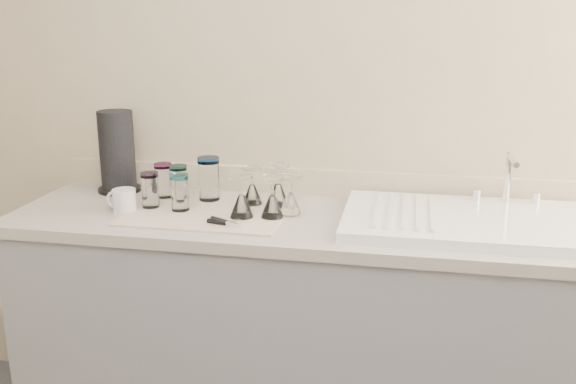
% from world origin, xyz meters
% --- Properties ---
extents(room_envelope, '(3.54, 3.50, 2.52)m').
position_xyz_m(room_envelope, '(0.00, 0.00, 1.56)').
color(room_envelope, '#4B4B50').
rests_on(room_envelope, ground).
extents(counter_unit, '(2.06, 0.62, 0.90)m').
position_xyz_m(counter_unit, '(0.00, 1.20, 0.45)').
color(counter_unit, slate).
rests_on(counter_unit, ground).
extents(sink_unit, '(0.82, 0.50, 0.22)m').
position_xyz_m(sink_unit, '(0.55, 1.20, 0.92)').
color(sink_unit, white).
rests_on(sink_unit, counter_unit).
extents(dish_towel, '(0.55, 0.42, 0.01)m').
position_xyz_m(dish_towel, '(-0.34, 1.18, 0.90)').
color(dish_towel, beige).
rests_on(dish_towel, counter_unit).
extents(tumbler_teal, '(0.07, 0.07, 0.13)m').
position_xyz_m(tumbler_teal, '(-0.56, 1.31, 0.97)').
color(tumbler_teal, white).
rests_on(tumbler_teal, dish_towel).
extents(tumbler_cyan, '(0.07, 0.07, 0.13)m').
position_xyz_m(tumbler_cyan, '(-0.49, 1.30, 0.97)').
color(tumbler_cyan, white).
rests_on(tumbler_cyan, dish_towel).
extents(tumbler_purple, '(0.08, 0.08, 0.16)m').
position_xyz_m(tumbler_purple, '(-0.38, 1.31, 0.99)').
color(tumbler_purple, white).
rests_on(tumbler_purple, dish_towel).
extents(tumbler_magenta, '(0.06, 0.06, 0.13)m').
position_xyz_m(tumbler_magenta, '(-0.55, 1.18, 0.97)').
color(tumbler_magenta, white).
rests_on(tumbler_magenta, dish_towel).
extents(tumbler_blue, '(0.07, 0.07, 0.13)m').
position_xyz_m(tumbler_blue, '(-0.44, 1.17, 0.97)').
color(tumbler_blue, white).
rests_on(tumbler_blue, dish_towel).
extents(goblet_back_left, '(0.08, 0.08, 0.13)m').
position_xyz_m(goblet_back_left, '(-0.21, 1.29, 0.95)').
color(goblet_back_left, white).
rests_on(goblet_back_left, dish_towel).
extents(goblet_back_right, '(0.08, 0.08, 0.15)m').
position_xyz_m(goblet_back_right, '(-0.11, 1.29, 0.96)').
color(goblet_back_right, white).
rests_on(goblet_back_right, dish_towel).
extents(goblet_front_left, '(0.08, 0.08, 0.15)m').
position_xyz_m(goblet_front_left, '(-0.20, 1.13, 0.96)').
color(goblet_front_left, white).
rests_on(goblet_front_left, dish_towel).
extents(goblet_front_right, '(0.08, 0.08, 0.14)m').
position_xyz_m(goblet_front_right, '(-0.10, 1.15, 0.96)').
color(goblet_front_right, white).
rests_on(goblet_front_right, dish_towel).
extents(goblet_extra, '(0.08, 0.08, 0.14)m').
position_xyz_m(goblet_extra, '(-0.05, 1.22, 0.95)').
color(goblet_extra, white).
rests_on(goblet_extra, dish_towel).
extents(can_opener, '(0.12, 0.08, 0.02)m').
position_xyz_m(can_opener, '(-0.24, 1.04, 0.92)').
color(can_opener, silver).
rests_on(can_opener, dish_towel).
extents(white_mug, '(0.12, 0.09, 0.08)m').
position_xyz_m(white_mug, '(-0.63, 1.13, 0.94)').
color(white_mug, silver).
rests_on(white_mug, counter_unit).
extents(paper_towel_roll, '(0.17, 0.17, 0.32)m').
position_xyz_m(paper_towel_roll, '(-0.77, 1.39, 1.06)').
color(paper_towel_roll, black).
rests_on(paper_towel_roll, counter_unit).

